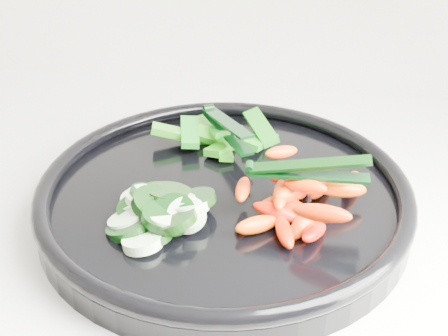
# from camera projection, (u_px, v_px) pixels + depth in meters

# --- Properties ---
(veggie_tray) EXTENTS (0.47, 0.47, 0.04)m
(veggie_tray) POSITION_uv_depth(u_px,v_px,m) (224.00, 197.00, 0.62)
(veggie_tray) COLOR black
(veggie_tray) RESTS_ON counter
(cucumber_pile) EXTENTS (0.10, 0.11, 0.04)m
(cucumber_pile) POSITION_uv_depth(u_px,v_px,m) (157.00, 210.00, 0.58)
(cucumber_pile) COLOR black
(cucumber_pile) RESTS_ON veggie_tray
(carrot_pile) EXTENTS (0.13, 0.14, 0.05)m
(carrot_pile) POSITION_uv_depth(u_px,v_px,m) (299.00, 200.00, 0.58)
(carrot_pile) COLOR #FF2A00
(carrot_pile) RESTS_ON veggie_tray
(pepper_pile) EXTENTS (0.15, 0.10, 0.04)m
(pepper_pile) POSITION_uv_depth(u_px,v_px,m) (219.00, 136.00, 0.71)
(pepper_pile) COLOR #1D6B0A
(pepper_pile) RESTS_ON veggie_tray
(tong_carrot) EXTENTS (0.11, 0.02, 0.02)m
(tong_carrot) POSITION_uv_depth(u_px,v_px,m) (305.00, 170.00, 0.57)
(tong_carrot) COLOR black
(tong_carrot) RESTS_ON carrot_pile
(tong_pepper) EXTENTS (0.07, 0.10, 0.02)m
(tong_pepper) POSITION_uv_depth(u_px,v_px,m) (226.00, 126.00, 0.69)
(tong_pepper) COLOR black
(tong_pepper) RESTS_ON pepper_pile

